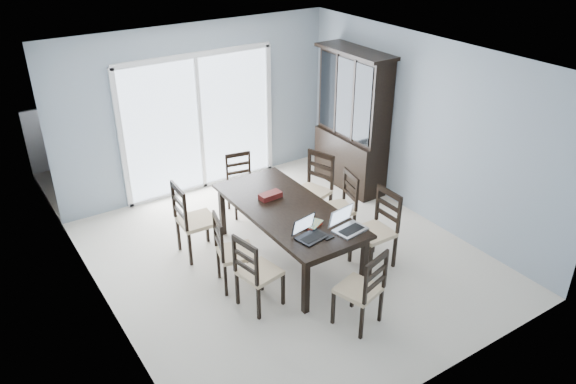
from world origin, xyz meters
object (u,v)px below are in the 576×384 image
at_px(laptop_dark, 312,234).
at_px(chair_end_far, 241,177).
at_px(hot_tub, 140,148).
at_px(game_box, 270,196).
at_px(chair_right_near, 381,221).
at_px(laptop_silver, 350,226).
at_px(chair_right_far, 316,181).
at_px(dining_table, 288,213).
at_px(chair_left_mid, 228,244).
at_px(chair_end_near, 366,283).
at_px(china_hutch, 352,122).
at_px(chair_left_far, 189,213).
at_px(chair_right_mid, 343,199).
at_px(chair_left_near, 253,266).
at_px(cell_phone, 329,238).

bearing_deg(laptop_dark, chair_end_far, 72.27).
height_order(chair_end_far, hot_tub, chair_end_far).
bearing_deg(hot_tub, game_box, -78.92).
distance_m(chair_right_near, chair_end_far, 2.30).
bearing_deg(laptop_silver, chair_right_far, 60.51).
xyz_separation_m(dining_table, laptop_dark, (-0.15, -0.73, 0.13)).
relative_size(chair_left_mid, chair_end_near, 1.01).
relative_size(china_hutch, chair_left_far, 1.84).
bearing_deg(chair_left_mid, laptop_silver, 72.17).
bearing_deg(chair_left_mid, chair_end_near, 45.11).
xyz_separation_m(dining_table, chair_end_far, (0.13, 1.46, -0.13)).
distance_m(chair_left_mid, game_box, 0.98).
bearing_deg(chair_right_near, chair_end_far, 20.24).
bearing_deg(chair_end_near, hot_tub, 81.13).
bearing_deg(laptop_silver, dining_table, 101.88).
bearing_deg(chair_right_mid, chair_right_far, 17.60).
xyz_separation_m(chair_left_far, laptop_silver, (1.32, -1.60, 0.18)).
xyz_separation_m(chair_left_mid, laptop_silver, (1.21, -0.75, 0.23)).
height_order(chair_left_mid, chair_end_far, chair_left_mid).
xyz_separation_m(chair_left_near, laptop_silver, (1.18, -0.22, 0.24)).
relative_size(chair_right_mid, hot_tub, 0.56).
xyz_separation_m(chair_left_near, chair_left_far, (-0.14, 1.37, 0.06)).
bearing_deg(chair_left_far, hot_tub, 175.52).
bearing_deg(chair_left_far, chair_end_far, 124.75).
distance_m(chair_end_near, cell_phone, 0.72).
xyz_separation_m(chair_right_far, chair_end_near, (-0.90, -2.16, -0.05)).
relative_size(chair_left_near, chair_right_far, 0.92).
bearing_deg(chair_right_far, chair_left_mid, 93.86).
bearing_deg(chair_end_far, chair_left_near, 74.64).
relative_size(dining_table, china_hutch, 1.00).
distance_m(chair_left_mid, chair_right_far, 1.91).
bearing_deg(cell_phone, dining_table, 84.67).
relative_size(china_hutch, laptop_silver, 5.41).
xyz_separation_m(dining_table, chair_right_mid, (0.92, 0.05, -0.10)).
bearing_deg(chair_end_far, chair_end_near, 97.25).
height_order(cell_phone, hot_tub, hot_tub).
distance_m(chair_end_far, laptop_silver, 2.33).
bearing_deg(game_box, china_hutch, 23.73).
xyz_separation_m(chair_right_far, chair_end_far, (-0.74, 0.85, -0.08)).
bearing_deg(laptop_dark, chair_left_near, 160.73).
relative_size(chair_left_mid, chair_right_mid, 1.01).
bearing_deg(chair_right_far, chair_end_far, 23.29).
distance_m(chair_left_near, chair_right_near, 1.79).
xyz_separation_m(chair_left_mid, chair_right_far, (1.77, 0.71, 0.04)).
relative_size(chair_right_near, hot_tub, 0.59).
relative_size(chair_left_far, chair_right_near, 1.03).
height_order(china_hutch, game_box, china_hutch).
height_order(laptop_silver, hot_tub, laptop_silver).
height_order(chair_left_near, chair_right_near, chair_right_near).
xyz_separation_m(chair_end_near, hot_tub, (-0.64, 5.03, -0.12)).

